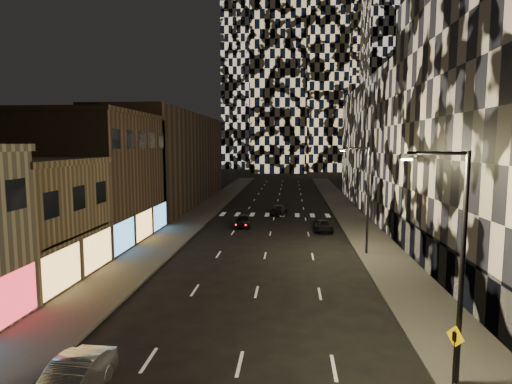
% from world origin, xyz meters
% --- Properties ---
extents(sidewalk_left, '(4.00, 120.00, 0.15)m').
position_xyz_m(sidewalk_left, '(-10.00, 50.00, 0.07)').
color(sidewalk_left, '#47443F').
rests_on(sidewalk_left, ground).
extents(sidewalk_right, '(4.00, 120.00, 0.15)m').
position_xyz_m(sidewalk_right, '(10.00, 50.00, 0.07)').
color(sidewalk_right, '#47443F').
rests_on(sidewalk_right, ground).
extents(curb_left, '(0.20, 120.00, 0.15)m').
position_xyz_m(curb_left, '(-7.90, 50.00, 0.07)').
color(curb_left, '#4C4C47').
rests_on(curb_left, ground).
extents(curb_right, '(0.20, 120.00, 0.15)m').
position_xyz_m(curb_right, '(7.90, 50.00, 0.07)').
color(curb_right, '#4C4C47').
rests_on(curb_right, ground).
extents(retail_tan, '(10.00, 10.00, 8.00)m').
position_xyz_m(retail_tan, '(-17.00, 21.00, 4.00)').
color(retail_tan, '#836E4E').
rests_on(retail_tan, ground).
extents(retail_brown, '(10.00, 15.00, 12.00)m').
position_xyz_m(retail_brown, '(-17.00, 33.50, 6.00)').
color(retail_brown, '#4E3A2C').
rests_on(retail_brown, ground).
extents(retail_filler_left, '(10.00, 40.00, 14.00)m').
position_xyz_m(retail_filler_left, '(-17.00, 60.00, 7.00)').
color(retail_filler_left, '#4E3A2C').
rests_on(retail_filler_left, ground).
extents(midrise_base, '(0.60, 25.00, 3.00)m').
position_xyz_m(midrise_base, '(12.30, 24.50, 1.50)').
color(midrise_base, '#383838').
rests_on(midrise_base, ground).
extents(midrise_filler_right, '(16.00, 40.00, 18.00)m').
position_xyz_m(midrise_filler_right, '(20.00, 57.00, 9.00)').
color(midrise_filler_right, '#232326').
rests_on(midrise_filler_right, ground).
extents(tower_right_mid, '(20.00, 20.00, 100.00)m').
position_xyz_m(tower_right_mid, '(35.00, 135.00, 50.00)').
color(tower_right_mid, black).
rests_on(tower_right_mid, ground).
extents(tower_left_back, '(24.00, 24.00, 120.00)m').
position_xyz_m(tower_left_back, '(-12.00, 165.00, 60.00)').
color(tower_left_back, black).
rests_on(tower_left_back, ground).
extents(tower_center_low, '(18.00, 18.00, 95.00)m').
position_xyz_m(tower_center_low, '(-2.00, 140.00, 47.50)').
color(tower_center_low, black).
rests_on(tower_center_low, ground).
extents(streetlight_near, '(2.55, 0.25, 9.00)m').
position_xyz_m(streetlight_near, '(8.35, 10.00, 5.35)').
color(streetlight_near, black).
rests_on(streetlight_near, sidewalk_right).
extents(streetlight_far, '(2.55, 0.25, 9.00)m').
position_xyz_m(streetlight_far, '(8.35, 30.00, 5.35)').
color(streetlight_far, black).
rests_on(streetlight_far, sidewalk_right).
extents(car_silver_parked, '(1.70, 4.59, 1.50)m').
position_xyz_m(car_silver_parked, '(-5.80, 7.81, 0.75)').
color(car_silver_parked, gray).
rests_on(car_silver_parked, ground).
extents(car_dark_midlane, '(2.02, 4.36, 1.45)m').
position_xyz_m(car_dark_midlane, '(-3.26, 41.24, 0.72)').
color(car_dark_midlane, black).
rests_on(car_dark_midlane, ground).
extents(car_dark_oncoming, '(2.46, 4.85, 1.35)m').
position_xyz_m(car_dark_oncoming, '(0.50, 50.19, 0.68)').
color(car_dark_oncoming, black).
rests_on(car_dark_oncoming, ground).
extents(car_dark_rightlane, '(2.05, 4.23, 1.16)m').
position_xyz_m(car_dark_rightlane, '(5.62, 39.60, 0.58)').
color(car_dark_rightlane, black).
rests_on(car_dark_rightlane, ground).
extents(ped_sign, '(0.39, 0.77, 2.49)m').
position_xyz_m(ped_sign, '(8.30, 9.52, 1.83)').
color(ped_sign, black).
rests_on(ped_sign, sidewalk_right).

